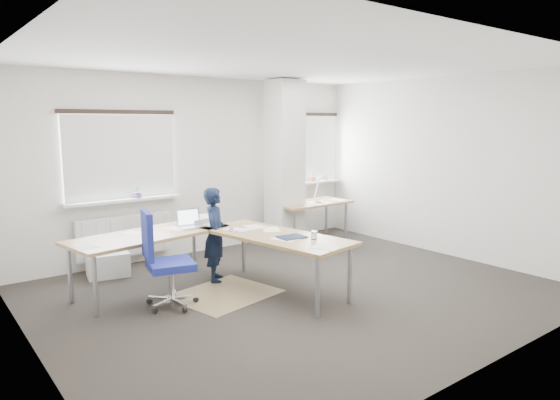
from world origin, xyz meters
TOP-DOWN VIEW (x-y plane):
  - ground at (0.00, 0.00)m, footprint 6.00×6.00m
  - room_shell at (0.18, 0.45)m, footprint 6.04×5.04m
  - floor_mat at (-0.80, 0.46)m, footprint 1.36×1.22m
  - white_crate at (-1.69, 2.07)m, footprint 0.60×0.47m
  - desk_main at (-0.80, 0.68)m, footprint 2.82×2.63m
  - desk_side at (1.77, 1.80)m, footprint 1.41×0.72m
  - task_chair at (-1.53, 0.48)m, footprint 0.63×0.61m
  - person at (-0.60, 1.00)m, footprint 0.49×0.55m

SIDE VIEW (x-z plane):
  - ground at x=0.00m, z-range 0.00..0.00m
  - floor_mat at x=-0.80m, z-range 0.00..0.01m
  - white_crate at x=-1.69m, z-range 0.00..0.33m
  - task_chair at x=-1.53m, z-range -0.25..0.88m
  - person at x=-0.60m, z-range 0.00..1.25m
  - desk_side at x=1.77m, z-range 0.08..1.29m
  - desk_main at x=-0.80m, z-range 0.21..1.17m
  - room_shell at x=0.18m, z-range 0.34..3.16m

